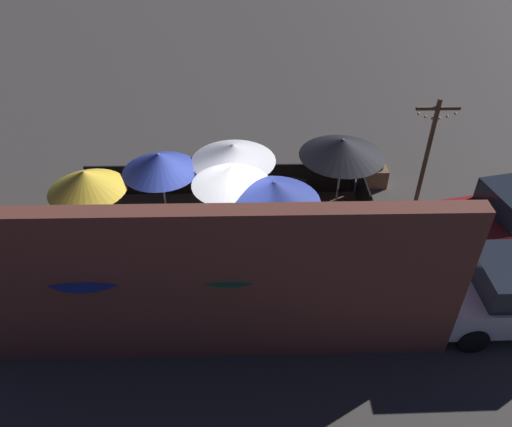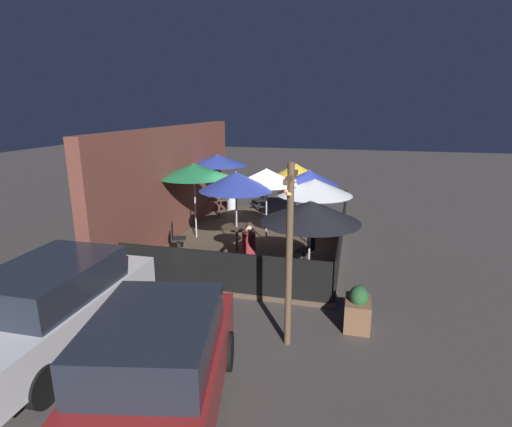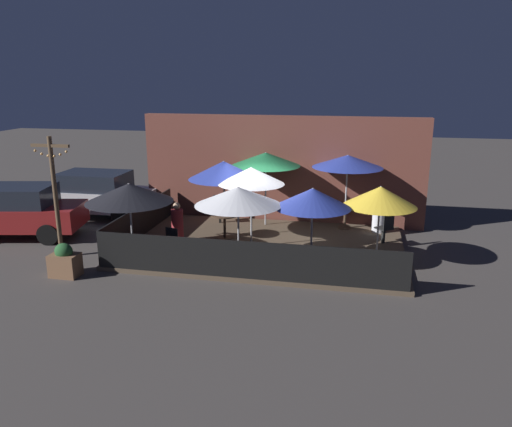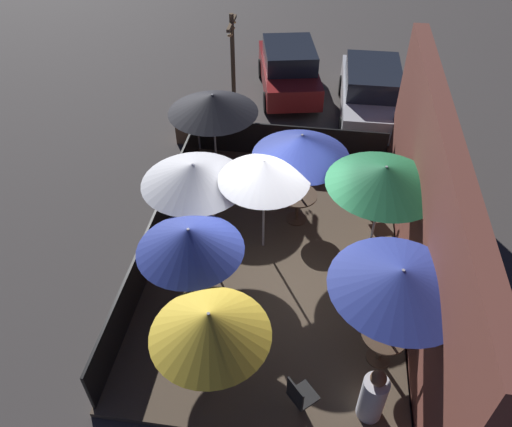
% 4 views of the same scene
% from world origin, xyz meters
% --- Properties ---
extents(ground_plane, '(60.00, 60.00, 0.00)m').
position_xyz_m(ground_plane, '(0.00, 0.00, 0.00)').
color(ground_plane, '#423D3A').
extents(patio_deck, '(7.91, 5.28, 0.12)m').
position_xyz_m(patio_deck, '(0.00, 0.00, 0.06)').
color(patio_deck, brown).
rests_on(patio_deck, ground_plane).
extents(building_wall, '(9.51, 0.36, 3.63)m').
position_xyz_m(building_wall, '(0.00, 2.87, 1.82)').
color(building_wall, brown).
rests_on(building_wall, ground_plane).
extents(fence_front, '(7.71, 0.05, 0.95)m').
position_xyz_m(fence_front, '(0.00, -2.59, 0.59)').
color(fence_front, black).
rests_on(fence_front, patio_deck).
extents(fence_side_left, '(0.05, 5.08, 0.95)m').
position_xyz_m(fence_side_left, '(-3.91, 0.00, 0.59)').
color(fence_side_left, black).
rests_on(fence_side_left, patio_deck).
extents(patio_umbrella_0, '(2.10, 2.10, 2.36)m').
position_xyz_m(patio_umbrella_0, '(-1.33, 0.37, 2.21)').
color(patio_umbrella_0, '#B2B2B7').
rests_on(patio_umbrella_0, patio_deck).
extents(patio_umbrella_1, '(2.23, 2.23, 2.39)m').
position_xyz_m(patio_umbrella_1, '(2.21, 2.14, 2.31)').
color(patio_umbrella_1, '#B2B2B7').
rests_on(patio_umbrella_1, patio_deck).
extents(patio_umbrella_2, '(1.90, 1.90, 2.02)m').
position_xyz_m(patio_umbrella_2, '(3.14, -0.67, 1.88)').
color(patio_umbrella_2, '#B2B2B7').
rests_on(patio_umbrella_2, patio_deck).
extents(patio_umbrella_3, '(2.27, 2.27, 2.09)m').
position_xyz_m(patio_umbrella_3, '(-3.24, -1.95, 1.97)').
color(patio_umbrella_3, '#B2B2B7').
rests_on(patio_umbrella_3, patio_deck).
extents(patio_umbrella_4, '(1.87, 1.87, 2.33)m').
position_xyz_m(patio_umbrella_4, '(-0.36, -0.30, 2.21)').
color(patio_umbrella_4, '#B2B2B7').
rests_on(patio_umbrella_4, patio_deck).
extents(patio_umbrella_5, '(1.95, 1.95, 2.06)m').
position_xyz_m(patio_umbrella_5, '(1.46, -1.39, 1.92)').
color(patio_umbrella_5, '#B2B2B7').
rests_on(patio_umbrella_5, patio_deck).
extents(patio_umbrella_6, '(2.25, 2.25, 2.41)m').
position_xyz_m(patio_umbrella_6, '(-0.38, 2.02, 2.31)').
color(patio_umbrella_6, '#B2B2B7').
rests_on(patio_umbrella_6, patio_deck).
extents(patio_umbrella_7, '(2.21, 2.21, 2.08)m').
position_xyz_m(patio_umbrella_7, '(-0.38, -1.75, 1.97)').
color(patio_umbrella_7, '#B2B2B7').
rests_on(patio_umbrella_7, patio_deck).
extents(dining_table_0, '(0.89, 0.89, 0.76)m').
position_xyz_m(dining_table_0, '(-1.33, 0.37, 0.72)').
color(dining_table_0, '#4C3828').
rests_on(dining_table_0, patio_deck).
extents(dining_table_1, '(0.79, 0.79, 0.72)m').
position_xyz_m(dining_table_1, '(2.21, 2.14, 0.69)').
color(dining_table_1, '#4C3828').
rests_on(dining_table_1, patio_deck).
extents(patio_chair_0, '(0.56, 0.56, 0.91)m').
position_xyz_m(patio_chair_0, '(3.42, 0.79, 0.62)').
color(patio_chair_0, black).
rests_on(patio_chair_0, patio_deck).
extents(patio_chair_1, '(0.52, 0.52, 0.92)m').
position_xyz_m(patio_chair_1, '(-1.94, 1.99, 0.62)').
color(patio_chair_1, black).
rests_on(patio_chair_1, patio_deck).
extents(patio_chair_2, '(0.51, 0.51, 0.94)m').
position_xyz_m(patio_chair_2, '(-2.11, -1.78, 0.64)').
color(patio_chair_2, black).
rests_on(patio_chair_2, patio_deck).
extents(patron_0, '(0.59, 0.59, 1.20)m').
position_xyz_m(patron_0, '(3.27, 1.94, 0.65)').
color(patron_0, silver).
rests_on(patron_0, patio_deck).
extents(patron_1, '(0.49, 0.49, 1.22)m').
position_xyz_m(patron_1, '(-2.57, -0.33, 0.67)').
color(patron_1, maroon).
rests_on(patron_1, patio_deck).
extents(planter_box, '(0.71, 0.50, 0.87)m').
position_xyz_m(planter_box, '(-4.56, -3.08, 0.39)').
color(planter_box, brown).
rests_on(planter_box, ground_plane).
extents(light_post, '(1.10, 0.12, 3.36)m').
position_xyz_m(light_post, '(-5.46, -1.84, 1.90)').
color(light_post, brown).
rests_on(light_post, ground_plane).
extents(parked_car_0, '(4.08, 2.44, 1.62)m').
position_xyz_m(parked_car_0, '(-7.74, -0.44, 0.84)').
color(parked_car_0, maroon).
rests_on(parked_car_0, ground_plane).
extents(parked_car_1, '(4.25, 1.84, 1.62)m').
position_xyz_m(parked_car_1, '(-6.58, 2.16, 0.85)').
color(parked_car_1, silver).
rests_on(parked_car_1, ground_plane).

